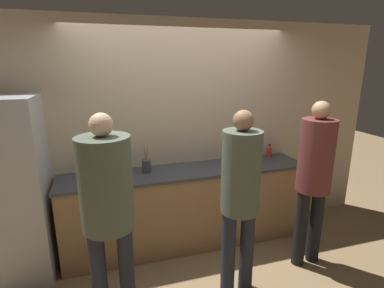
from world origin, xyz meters
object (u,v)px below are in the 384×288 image
person_center (240,190)px  potted_plant (93,160)px  refrigerator (8,192)px  person_right (314,172)px  bottle_clear (106,175)px  person_left (107,199)px  bottle_red (269,152)px  cup_blue (99,175)px  fruit_bowl (243,161)px  utensil_crock (146,165)px

person_center → potted_plant: size_ratio=6.53×
refrigerator → person_right: (2.93, -0.67, 0.14)m
person_right → potted_plant: bearing=156.7°
bottle_clear → refrigerator: bearing=177.3°
potted_plant → person_right: bearing=-23.3°
person_left → person_center: 1.12m
bottle_red → person_right: bearing=-90.9°
bottle_red → cup_blue: bottle_red is taller
person_right → person_center: bearing=-169.0°
potted_plant → bottle_clear: bearing=-66.5°
person_right → fruit_bowl: (-0.46, 0.69, -0.07)m
refrigerator → bottle_red: size_ratio=10.98×
utensil_crock → bottle_red: 1.61m
utensil_crock → cup_blue: 0.52m
utensil_crock → potted_plant: bearing=165.2°
refrigerator → potted_plant: refrigerator is taller
bottle_clear → cup_blue: 0.13m
fruit_bowl → bottle_red: size_ratio=1.61×
person_center → cup_blue: bearing=143.0°
utensil_crock → potted_plant: (-0.57, 0.15, 0.07)m
utensil_crock → bottle_red: size_ratio=1.73×
refrigerator → bottle_clear: refrigerator is taller
utensil_crock → bottle_red: bearing=3.6°
refrigerator → bottle_clear: size_ratio=10.25×
person_left → fruit_bowl: (1.58, 0.83, -0.11)m
person_center → potted_plant: (-1.25, 1.11, 0.05)m
refrigerator → potted_plant: (0.78, 0.26, 0.17)m
cup_blue → refrigerator: bearing=-176.4°
bottle_red → cup_blue: 2.12m
person_left → bottle_red: 2.29m
bottle_red → cup_blue: (-2.12, -0.16, -0.02)m
person_center → utensil_crock: size_ratio=6.04×
utensil_crock → bottle_clear: (-0.43, -0.15, -0.01)m
fruit_bowl → potted_plant: (-1.70, 0.24, 0.10)m
refrigerator → person_center: 2.20m
refrigerator → bottle_red: bearing=4.1°
person_right → fruit_bowl: bearing=123.4°
fruit_bowl → bottle_clear: (-1.57, -0.06, 0.03)m
person_center → bottle_clear: person_center is taller
person_right → bottle_clear: person_right is taller
person_center → bottle_clear: bearing=144.2°
refrigerator → bottle_red: refrigerator is taller
fruit_bowl → cup_blue: fruit_bowl is taller
person_center → bottle_red: 1.40m
person_right → bottle_red: bearing=89.1°
person_right → cup_blue: bearing=161.0°
refrigerator → fruit_bowl: bearing=0.5°
utensil_crock → bottle_red: (1.60, 0.10, -0.01)m
fruit_bowl → bottle_red: 0.51m
person_right → refrigerator: bearing=167.2°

